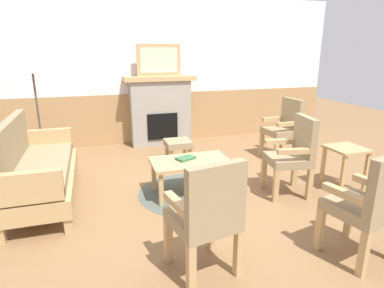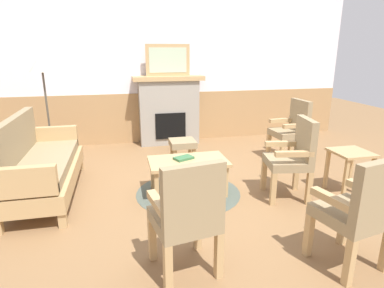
{
  "view_description": "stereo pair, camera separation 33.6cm",
  "coord_description": "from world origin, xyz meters",
  "px_view_note": "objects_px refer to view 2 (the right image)",
  "views": [
    {
      "loc": [
        -1.22,
        -3.53,
        1.75
      ],
      "look_at": [
        0.0,
        0.35,
        0.55
      ],
      "focal_mm": 30.15,
      "sensor_mm": 36.0,
      "label": 1
    },
    {
      "loc": [
        -0.89,
        -3.62,
        1.75
      ],
      "look_at": [
        0.0,
        0.35,
        0.55
      ],
      "focal_mm": 30.15,
      "sensor_mm": 36.0,
      "label": 2
    }
  ],
  "objects_px": {
    "floor_lamp_by_couch": "(42,70)",
    "framed_picture": "(168,60)",
    "couch": "(40,165)",
    "armchair_by_window_left": "(294,155)",
    "fireplace": "(169,110)",
    "book_on_table": "(184,158)",
    "footstool": "(183,145)",
    "coffee_table": "(188,164)",
    "side_table": "(350,160)",
    "armchair_near_fireplace": "(292,128)",
    "armchair_front_left": "(359,209)",
    "armchair_front_center": "(187,213)"
  },
  "relations": [
    {
      "from": "floor_lamp_by_couch",
      "to": "framed_picture",
      "type": "bearing_deg",
      "value": 19.97
    },
    {
      "from": "fireplace",
      "to": "side_table",
      "type": "bearing_deg",
      "value": -56.11
    },
    {
      "from": "coffee_table",
      "to": "armchair_front_center",
      "type": "relative_size",
      "value": 0.98
    },
    {
      "from": "book_on_table",
      "to": "armchair_near_fireplace",
      "type": "distance_m",
      "value": 2.13
    },
    {
      "from": "fireplace",
      "to": "coffee_table",
      "type": "bearing_deg",
      "value": -92.93
    },
    {
      "from": "book_on_table",
      "to": "armchair_front_left",
      "type": "bearing_deg",
      "value": -58.73
    },
    {
      "from": "armchair_front_left",
      "to": "coffee_table",
      "type": "bearing_deg",
      "value": 120.78
    },
    {
      "from": "book_on_table",
      "to": "coffee_table",
      "type": "bearing_deg",
      "value": -43.17
    },
    {
      "from": "coffee_table",
      "to": "footstool",
      "type": "distance_m",
      "value": 1.19
    },
    {
      "from": "coffee_table",
      "to": "armchair_near_fireplace",
      "type": "distance_m",
      "value": 2.11
    },
    {
      "from": "couch",
      "to": "armchair_by_window_left",
      "type": "distance_m",
      "value": 3.06
    },
    {
      "from": "fireplace",
      "to": "footstool",
      "type": "distance_m",
      "value": 1.18
    },
    {
      "from": "armchair_front_left",
      "to": "side_table",
      "type": "bearing_deg",
      "value": 54.01
    },
    {
      "from": "armchair_near_fireplace",
      "to": "side_table",
      "type": "bearing_deg",
      "value": -87.86
    },
    {
      "from": "couch",
      "to": "footstool",
      "type": "relative_size",
      "value": 4.5
    },
    {
      "from": "coffee_table",
      "to": "footstool",
      "type": "relative_size",
      "value": 2.4
    },
    {
      "from": "fireplace",
      "to": "book_on_table",
      "type": "distance_m",
      "value": 2.27
    },
    {
      "from": "armchair_front_center",
      "to": "side_table",
      "type": "bearing_deg",
      "value": 24.93
    },
    {
      "from": "floor_lamp_by_couch",
      "to": "armchair_near_fireplace",
      "type": "bearing_deg",
      "value": -10.21
    },
    {
      "from": "couch",
      "to": "coffee_table",
      "type": "distance_m",
      "value": 1.8
    },
    {
      "from": "armchair_front_center",
      "to": "armchair_near_fireplace",
      "type": "bearing_deg",
      "value": 47.04
    },
    {
      "from": "framed_picture",
      "to": "floor_lamp_by_couch",
      "type": "xyz_separation_m",
      "value": [
        -1.99,
        -0.72,
        -0.11
      ]
    },
    {
      "from": "armchair_by_window_left",
      "to": "armchair_front_left",
      "type": "xyz_separation_m",
      "value": [
        -0.19,
        -1.34,
        0.0
      ]
    },
    {
      "from": "armchair_by_window_left",
      "to": "couch",
      "type": "bearing_deg",
      "value": 166.9
    },
    {
      "from": "footstool",
      "to": "armchair_front_left",
      "type": "relative_size",
      "value": 0.41
    },
    {
      "from": "framed_picture",
      "to": "footstool",
      "type": "distance_m",
      "value": 1.7
    },
    {
      "from": "armchair_front_left",
      "to": "armchair_near_fireplace",
      "type": "bearing_deg",
      "value": 71.35
    },
    {
      "from": "framed_picture",
      "to": "coffee_table",
      "type": "height_order",
      "value": "framed_picture"
    },
    {
      "from": "armchair_near_fireplace",
      "to": "armchair_front_center",
      "type": "bearing_deg",
      "value": -132.96
    },
    {
      "from": "book_on_table",
      "to": "fireplace",
      "type": "bearing_deg",
      "value": 85.83
    },
    {
      "from": "coffee_table",
      "to": "armchair_near_fireplace",
      "type": "relative_size",
      "value": 0.98
    },
    {
      "from": "coffee_table",
      "to": "armchair_by_window_left",
      "type": "height_order",
      "value": "armchair_by_window_left"
    },
    {
      "from": "coffee_table",
      "to": "fireplace",
      "type": "bearing_deg",
      "value": 87.07
    },
    {
      "from": "side_table",
      "to": "armchair_front_left",
      "type": "bearing_deg",
      "value": -125.99
    },
    {
      "from": "armchair_by_window_left",
      "to": "fireplace",
      "type": "bearing_deg",
      "value": 112.19
    },
    {
      "from": "armchair_front_center",
      "to": "coffee_table",
      "type": "bearing_deg",
      "value": 77.8
    },
    {
      "from": "armchair_front_left",
      "to": "framed_picture",
      "type": "bearing_deg",
      "value": 102.67
    },
    {
      "from": "armchair_by_window_left",
      "to": "side_table",
      "type": "relative_size",
      "value": 1.78
    },
    {
      "from": "armchair_near_fireplace",
      "to": "framed_picture",
      "type": "bearing_deg",
      "value": 141.89
    },
    {
      "from": "fireplace",
      "to": "armchair_by_window_left",
      "type": "xyz_separation_m",
      "value": [
        1.09,
        -2.67,
        -0.11
      ]
    },
    {
      "from": "framed_picture",
      "to": "side_table",
      "type": "height_order",
      "value": "framed_picture"
    },
    {
      "from": "framed_picture",
      "to": "armchair_near_fireplace",
      "type": "height_order",
      "value": "framed_picture"
    },
    {
      "from": "coffee_table",
      "to": "armchair_by_window_left",
      "type": "bearing_deg",
      "value": -17.09
    },
    {
      "from": "coffee_table",
      "to": "footstool",
      "type": "height_order",
      "value": "coffee_table"
    },
    {
      "from": "side_table",
      "to": "floor_lamp_by_couch",
      "type": "xyz_separation_m",
      "value": [
        -3.82,
        2.01,
        1.02
      ]
    },
    {
      "from": "armchair_by_window_left",
      "to": "coffee_table",
      "type": "bearing_deg",
      "value": 162.91
    },
    {
      "from": "fireplace",
      "to": "book_on_table",
      "type": "xyz_separation_m",
      "value": [
        -0.16,
        -2.26,
        -0.2
      ]
    },
    {
      "from": "coffee_table",
      "to": "footstool",
      "type": "xyz_separation_m",
      "value": [
        0.16,
        1.18,
        -0.1
      ]
    },
    {
      "from": "book_on_table",
      "to": "framed_picture",
      "type": "bearing_deg",
      "value": 85.83
    },
    {
      "from": "floor_lamp_by_couch",
      "to": "side_table",
      "type": "bearing_deg",
      "value": -27.76
    }
  ]
}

